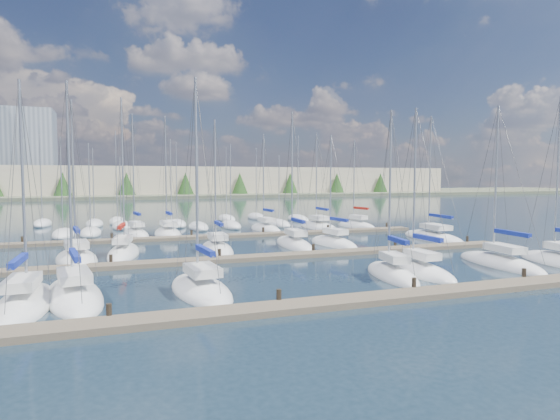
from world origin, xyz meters
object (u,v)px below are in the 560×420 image
object	(u,v)px
sailboat_h	(76,259)
sailboat_q	(318,227)
sailboat_e	(418,271)
sailboat_c	(201,290)
sailboat_r	(356,226)
sailboat_f	(500,263)
sailboat_j	(217,249)
sailboat_o	(168,233)
sailboat_m	(433,238)
sailboat_k	(294,244)
sailboat_i	(124,253)
sailboat_a	(25,304)
sailboat_p	(265,229)
sailboat_d	(392,274)
sailboat_l	(333,243)
sailboat_n	(136,234)
sailboat_b	(74,296)

from	to	relation	value
sailboat_h	sailboat_q	world-z (taller)	sailboat_h
sailboat_e	sailboat_c	xyz separation A→B (m)	(-14.62, -0.30, -0.01)
sailboat_r	sailboat_f	distance (m)	27.06
sailboat_j	sailboat_o	distance (m)	13.44
sailboat_m	sailboat_k	distance (m)	15.47
sailboat_i	sailboat_e	size ratio (longest dim) A/B	1.17
sailboat_a	sailboat_m	bearing A→B (deg)	23.49
sailboat_p	sailboat_f	world-z (taller)	sailboat_f
sailboat_f	sailboat_q	distance (m)	27.76
sailboat_e	sailboat_d	xyz separation A→B (m)	(-2.28, -0.37, 0.00)
sailboat_f	sailboat_q	xyz separation A→B (m)	(-2.04, 27.69, -0.01)
sailboat_j	sailboat_i	bearing A→B (deg)	176.20
sailboat_i	sailboat_h	xyz separation A→B (m)	(-3.48, -1.78, -0.02)
sailboat_l	sailboat_i	size ratio (longest dim) A/B	0.81
sailboat_a	sailboat_p	size ratio (longest dim) A/B	0.97
sailboat_i	sailboat_m	size ratio (longest dim) A/B	1.01
sailboat_i	sailboat_j	xyz separation A→B (m)	(7.73, -0.66, -0.01)
sailboat_m	sailboat_d	size ratio (longest dim) A/B	1.18
sailboat_j	sailboat_l	bearing A→B (deg)	1.23
sailboat_j	sailboat_q	bearing A→B (deg)	42.57
sailboat_j	sailboat_q	size ratio (longest dim) A/B	0.95
sailboat_k	sailboat_l	bearing A→B (deg)	-3.94
sailboat_l	sailboat_a	bearing A→B (deg)	-155.59
sailboat_n	sailboat_o	bearing A→B (deg)	-17.58
sailboat_h	sailboat_p	world-z (taller)	sailboat_h
sailboat_r	sailboat_c	size ratio (longest dim) A/B	0.94
sailboat_a	sailboat_c	distance (m)	8.75
sailboat_r	sailboat_d	size ratio (longest dim) A/B	1.05
sailboat_j	sailboat_k	bearing A→B (deg)	5.16
sailboat_e	sailboat_p	xyz separation A→B (m)	(-1.80, 27.89, 0.00)
sailboat_b	sailboat_p	xyz separation A→B (m)	(19.39, 27.28, 0.02)
sailboat_l	sailboat_j	bearing A→B (deg)	173.73
sailboat_b	sailboat_r	xyz separation A→B (m)	(31.56, 26.70, 0.02)
sailboat_n	sailboat_r	size ratio (longest dim) A/B	1.18
sailboat_r	sailboat_e	xyz separation A→B (m)	(-10.37, -27.31, -0.01)
sailboat_n	sailboat_m	world-z (taller)	sailboat_n
sailboat_d	sailboat_q	distance (m)	29.48
sailboat_d	sailboat_p	size ratio (longest dim) A/B	0.93
sailboat_d	sailboat_k	distance (m)	14.83
sailboat_m	sailboat_l	bearing A→B (deg)	-173.96
sailboat_f	sailboat_e	bearing A→B (deg)	-171.38
sailboat_l	sailboat_h	world-z (taller)	sailboat_h
sailboat_j	sailboat_f	size ratio (longest dim) A/B	0.98
sailboat_e	sailboat_k	bearing A→B (deg)	102.94
sailboat_n	sailboat_k	xyz separation A→B (m)	(13.64, -13.18, -0.01)
sailboat_a	sailboat_e	bearing A→B (deg)	2.00
sailboat_h	sailboat_a	xyz separation A→B (m)	(-1.45, -13.12, 0.00)
sailboat_a	sailboat_h	bearing A→B (deg)	84.86
sailboat_d	sailboat_k	size ratio (longest dim) A/B	0.86
sailboat_e	sailboat_d	distance (m)	2.31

